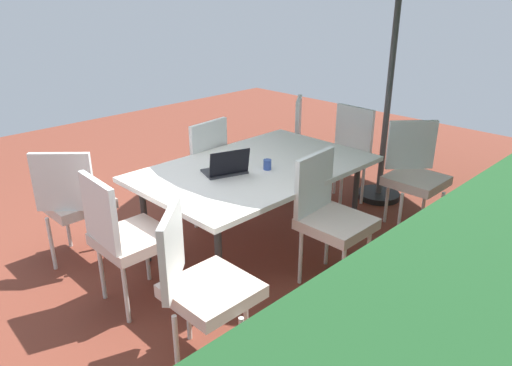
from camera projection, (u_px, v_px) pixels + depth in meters
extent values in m
cube|color=brown|center=(256.00, 247.00, 4.18)|extent=(10.00, 10.00, 0.02)
cube|color=white|center=(256.00, 168.00, 3.90)|extent=(1.90, 1.20, 0.04)
cylinder|color=#333333|center=(281.00, 172.00, 4.86)|extent=(0.05, 0.05, 0.70)
cylinder|color=#333333|center=(145.00, 223.00, 3.81)|extent=(0.05, 0.05, 0.70)
cylinder|color=#333333|center=(355.00, 198.00, 4.27)|extent=(0.05, 0.05, 0.70)
cylinder|color=#333333|center=(219.00, 266.00, 3.23)|extent=(0.05, 0.05, 0.70)
cylinder|color=#4C4C4C|center=(390.00, 82.00, 4.67)|extent=(0.06, 0.06, 2.45)
cylinder|color=black|center=(378.00, 195.00, 5.12)|extent=(0.44, 0.44, 0.06)
cube|color=beige|center=(279.00, 142.00, 5.33)|extent=(0.46, 0.46, 0.08)
cube|color=white|center=(298.00, 119.00, 5.21)|extent=(0.37, 0.29, 0.45)
cylinder|color=white|center=(264.00, 158.00, 5.62)|extent=(0.03, 0.03, 0.45)
cylinder|color=white|center=(260.00, 169.00, 5.29)|extent=(0.03, 0.03, 0.45)
cylinder|color=white|center=(295.00, 160.00, 5.57)|extent=(0.03, 0.03, 0.45)
cylinder|color=white|center=(293.00, 171.00, 5.24)|extent=(0.03, 0.03, 0.45)
cube|color=beige|center=(77.00, 203.00, 3.82)|extent=(0.46, 0.46, 0.08)
cube|color=white|center=(63.00, 182.00, 3.52)|extent=(0.34, 0.33, 0.45)
cylinder|color=white|center=(110.00, 222.00, 4.09)|extent=(0.03, 0.03, 0.45)
cylinder|color=white|center=(67.00, 223.00, 4.08)|extent=(0.03, 0.03, 0.45)
cylinder|color=white|center=(98.00, 243.00, 3.76)|extent=(0.03, 0.03, 0.45)
cylinder|color=white|center=(51.00, 244.00, 3.75)|extent=(0.03, 0.03, 0.45)
cube|color=beige|center=(212.00, 291.00, 2.72)|extent=(0.46, 0.46, 0.08)
cube|color=white|center=(172.00, 249.00, 2.62)|extent=(0.35, 0.32, 0.45)
cylinder|color=white|center=(242.00, 352.00, 2.64)|extent=(0.03, 0.03, 0.45)
cylinder|color=white|center=(246.00, 311.00, 2.98)|extent=(0.03, 0.03, 0.45)
cylinder|color=white|center=(177.00, 349.00, 2.66)|extent=(0.03, 0.03, 0.45)
cylinder|color=white|center=(188.00, 309.00, 2.99)|extent=(0.03, 0.03, 0.45)
cube|color=beige|center=(134.00, 239.00, 3.28)|extent=(0.46, 0.46, 0.08)
cube|color=white|center=(100.00, 213.00, 3.05)|extent=(0.07, 0.44, 0.45)
cylinder|color=white|center=(173.00, 273.00, 3.36)|extent=(0.03, 0.03, 0.45)
cylinder|color=white|center=(147.00, 254.00, 3.61)|extent=(0.03, 0.03, 0.45)
cylinder|color=white|center=(126.00, 294.00, 3.14)|extent=(0.03, 0.03, 0.45)
cylinder|color=white|center=(102.00, 271.00, 3.39)|extent=(0.03, 0.03, 0.45)
cube|color=beige|center=(194.00, 169.00, 4.54)|extent=(0.46, 0.46, 0.08)
cube|color=white|center=(209.00, 146.00, 4.32)|extent=(0.44, 0.08, 0.45)
cylinder|color=white|center=(196.00, 184.00, 4.88)|extent=(0.03, 0.03, 0.45)
cylinder|color=white|center=(169.00, 195.00, 4.62)|extent=(0.03, 0.03, 0.45)
cylinder|color=white|center=(222.00, 193.00, 4.67)|extent=(0.03, 0.03, 0.45)
cylinder|color=white|center=(195.00, 205.00, 4.41)|extent=(0.03, 0.03, 0.45)
cube|color=beige|center=(339.00, 158.00, 4.81)|extent=(0.46, 0.46, 0.08)
cube|color=white|center=(354.00, 129.00, 4.85)|extent=(0.06, 0.44, 0.45)
cylinder|color=white|center=(313.00, 183.00, 4.92)|extent=(0.03, 0.03, 0.45)
cylinder|color=white|center=(341.00, 193.00, 4.68)|extent=(0.03, 0.03, 0.45)
cylinder|color=white|center=(335.00, 174.00, 5.15)|extent=(0.03, 0.03, 0.45)
cylinder|color=white|center=(363.00, 183.00, 4.90)|extent=(0.03, 0.03, 0.45)
cube|color=beige|center=(337.00, 224.00, 3.49)|extent=(0.46, 0.46, 0.08)
cube|color=white|center=(314.00, 183.00, 3.51)|extent=(0.44, 0.07, 0.45)
cylinder|color=white|center=(343.00, 274.00, 3.35)|extent=(0.03, 0.03, 0.45)
cylinder|color=white|center=(368.00, 254.00, 3.60)|extent=(0.03, 0.03, 0.45)
cylinder|color=white|center=(301.00, 257.00, 3.57)|extent=(0.03, 0.03, 0.45)
cylinder|color=white|center=(327.00, 239.00, 3.82)|extent=(0.03, 0.03, 0.45)
cube|color=beige|center=(416.00, 181.00, 4.26)|extent=(0.46, 0.46, 0.08)
cube|color=white|center=(411.00, 145.00, 4.35)|extent=(0.35, 0.32, 0.45)
cylinder|color=white|center=(400.00, 217.00, 4.18)|extent=(0.03, 0.03, 0.45)
cylinder|color=white|center=(440.00, 216.00, 4.20)|extent=(0.03, 0.03, 0.45)
cylinder|color=white|center=(387.00, 200.00, 4.52)|extent=(0.03, 0.03, 0.45)
cylinder|color=white|center=(424.00, 199.00, 4.54)|extent=(0.03, 0.03, 0.45)
cube|color=#2D2D33|center=(224.00, 171.00, 3.76)|extent=(0.37, 0.31, 0.02)
cube|color=black|center=(230.00, 163.00, 3.63)|extent=(0.32, 0.15, 0.20)
cylinder|color=#334C99|center=(267.00, 165.00, 3.81)|extent=(0.06, 0.06, 0.08)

